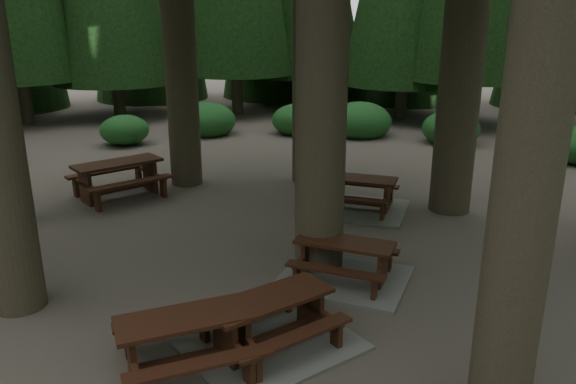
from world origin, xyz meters
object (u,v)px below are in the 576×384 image
at_px(picnic_table_a, 344,267).
at_px(picnic_table_e, 188,334).
at_px(picnic_table_b, 118,174).
at_px(picnic_table_c, 356,199).
at_px(picnic_table_f, 270,330).

bearing_deg(picnic_table_a, picnic_table_e, -109.26).
relative_size(picnic_table_b, picnic_table_c, 1.05).
height_order(picnic_table_c, picnic_table_f, picnic_table_c).
height_order(picnic_table_a, picnic_table_c, picnic_table_c).
height_order(picnic_table_c, picnic_table_e, picnic_table_c).
bearing_deg(picnic_table_b, picnic_table_e, -107.21).
relative_size(picnic_table_a, picnic_table_f, 0.77).
distance_m(picnic_table_a, picnic_table_b, 6.69).
relative_size(picnic_table_a, picnic_table_b, 0.84).
distance_m(picnic_table_b, picnic_table_e, 7.46).
distance_m(picnic_table_c, picnic_table_e, 6.59).
relative_size(picnic_table_a, picnic_table_c, 0.88).
xyz_separation_m(picnic_table_b, picnic_table_c, (5.48, 1.48, -0.33)).
xyz_separation_m(picnic_table_c, picnic_table_e, (-0.03, -6.58, 0.24)).
relative_size(picnic_table_e, picnic_table_f, 0.80).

